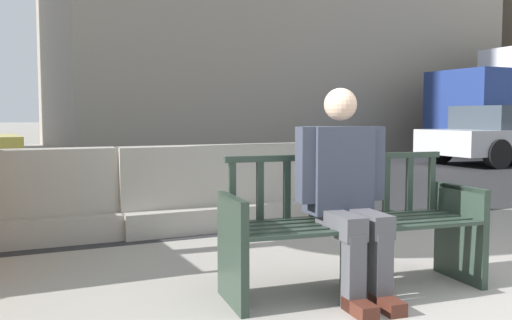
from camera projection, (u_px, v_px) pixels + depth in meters
name	position (u px, v px, depth m)	size (l,w,h in m)	color
street_asphalt	(132.00, 174.00, 11.02)	(120.00, 12.00, 0.01)	#28282B
street_bench	(353.00, 230.00, 3.69)	(1.74, 0.71, 0.88)	#28382D
seated_person	(345.00, 187.00, 3.59)	(0.59, 0.75, 1.31)	#383D4C
jersey_barrier_centre	(215.00, 194.00, 5.83)	(2.01, 0.71, 0.84)	#9E998E
jersey_barrier_left	(3.00, 206.00, 5.03)	(2.01, 0.70, 0.84)	#9E998E
car_sedan_mid	(509.00, 135.00, 13.36)	(4.19, 2.03, 1.36)	#B7B7BC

